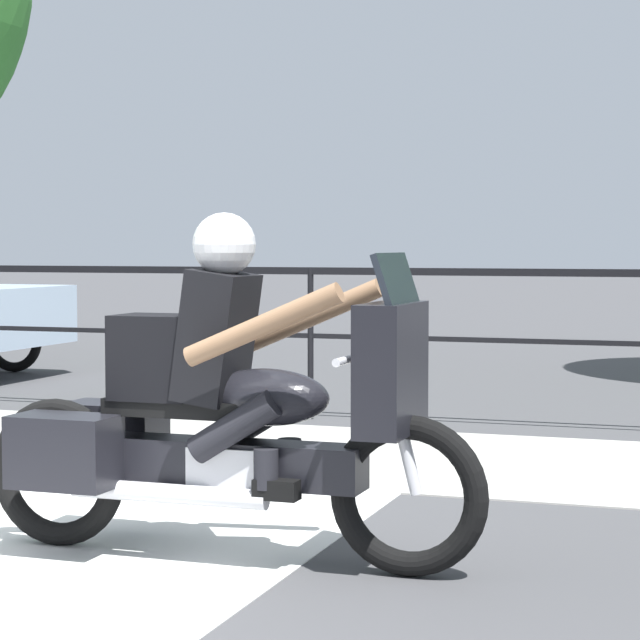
# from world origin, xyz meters

# --- Properties ---
(sidewalk_band) EXTENTS (44.00, 2.40, 0.01)m
(sidewalk_band) POSITION_xyz_m (0.00, 3.40, 0.01)
(sidewalk_band) COLOR #A8A59E
(sidewalk_band) RESTS_ON ground
(fence_railing) EXTENTS (36.00, 0.05, 1.27)m
(fence_railing) POSITION_xyz_m (0.00, 5.02, 1.00)
(fence_railing) COLOR black
(fence_railing) RESTS_ON ground
(motorcycle) EXTENTS (2.46, 0.76, 1.60)m
(motorcycle) POSITION_xyz_m (1.15, 0.47, 0.69)
(motorcycle) COLOR black
(motorcycle) RESTS_ON ground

